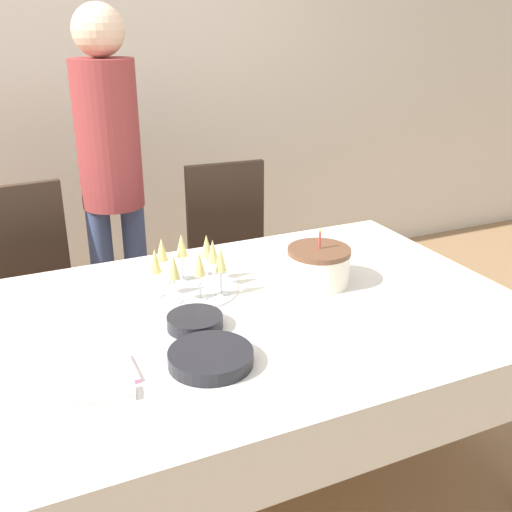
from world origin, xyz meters
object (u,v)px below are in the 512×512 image
plate_stack_dessert (195,322)px  person_standing (110,162)px  dining_chair_far_right (233,253)px  champagne_tray (190,267)px  dining_chair_far_left (30,287)px  birthday_cake (319,266)px  plate_stack_main (211,357)px

plate_stack_dessert → person_standing: (-0.01, 1.09, 0.28)m
dining_chair_far_right → champagne_tray: bearing=-122.7°
dining_chair_far_left → person_standing: 0.65m
birthday_cake → person_standing: bearing=118.9°
dining_chair_far_right → champagne_tray: 0.89m
dining_chair_far_right → plate_stack_main: (-0.56, -1.19, 0.21)m
dining_chair_far_left → plate_stack_main: 1.27m
birthday_cake → person_standing: size_ratio=0.14×
plate_stack_main → dining_chair_far_right: bearing=64.8°
plate_stack_main → plate_stack_dessert: size_ratio=1.37×
champagne_tray → plate_stack_main: size_ratio=1.36×
plate_stack_dessert → person_standing: 1.13m
dining_chair_far_left → dining_chair_far_right: same height
champagne_tray → person_standing: bearing=95.9°
person_standing → dining_chair_far_left: bearing=-164.0°
dining_chair_far_left → plate_stack_main: bearing=-71.6°
dining_chair_far_right → plate_stack_main: size_ratio=4.01×
plate_stack_dessert → person_standing: person_standing is taller
dining_chair_far_left → champagne_tray: size_ratio=2.95×
dining_chair_far_right → person_standing: size_ratio=0.57×
plate_stack_main → dining_chair_far_left: bearing=108.4°
champagne_tray → plate_stack_main: bearing=-102.5°
plate_stack_dessert → person_standing: size_ratio=0.10×
champagne_tray → plate_stack_main: champagne_tray is taller
dining_chair_far_left → person_standing: (0.42, 0.12, 0.49)m
plate_stack_main → plate_stack_dessert: same height
dining_chair_far_right → birthday_cake: bearing=-90.7°
birthday_cake → champagne_tray: bearing=163.4°
birthday_cake → person_standing: (-0.53, 0.96, 0.23)m
birthday_cake → champagne_tray: size_ratio=0.70×
dining_chair_far_left → dining_chair_far_right: 0.96m
dining_chair_far_right → birthday_cake: 0.88m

